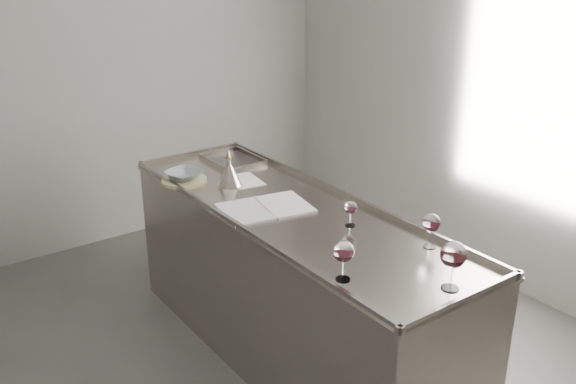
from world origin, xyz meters
TOP-DOWN VIEW (x-y plane):
  - room_shell at (0.00, 0.00)m, footprint 4.54×5.04m
  - counter at (0.50, 0.30)m, footprint 0.77×2.42m
  - wine_glass_left at (0.23, -0.45)m, footprint 0.09×0.09m
  - wine_glass_middle at (0.55, -0.78)m, footprint 0.11×0.11m
  - wine_glass_right at (0.78, -0.45)m, footprint 0.09×0.09m
  - wine_glass_small at (0.63, -0.04)m, footprint 0.07×0.07m
  - notebook at (0.39, 0.40)m, footprint 0.53×0.42m
  - loose_paper_top at (0.54, 0.86)m, footprint 0.23×0.29m
  - trivet at (0.23, 1.05)m, footprint 0.30×0.30m
  - ceramic_bowl at (0.23, 1.05)m, footprint 0.26×0.26m
  - wine_funnel at (0.42, 0.84)m, footprint 0.15×0.15m

SIDE VIEW (x-z plane):
  - counter at x=0.50m, z-range -0.01..0.96m
  - loose_paper_top at x=0.54m, z-range 0.94..0.94m
  - notebook at x=0.39m, z-range 0.94..0.96m
  - trivet at x=0.23m, z-range 0.94..0.96m
  - ceramic_bowl at x=0.23m, z-range 0.96..1.01m
  - wine_funnel at x=0.42m, z-range 0.90..1.12m
  - wine_glass_small at x=0.63m, z-range 0.97..1.10m
  - wine_glass_right at x=0.78m, z-range 0.98..1.15m
  - wine_glass_left at x=0.23m, z-range 0.98..1.16m
  - wine_glass_middle at x=0.55m, z-range 0.99..1.21m
  - room_shell at x=0.00m, z-range -0.02..2.82m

